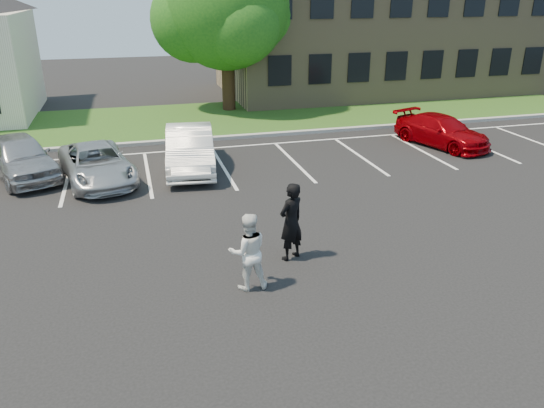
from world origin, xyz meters
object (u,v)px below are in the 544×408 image
object	(u,v)px
tree	(227,8)
car_red_compact	(442,131)
man_black_suit	(291,222)
car_silver_west	(20,157)
man_white_shirt	(248,252)
office_building	(394,24)
car_white_sedan	(190,149)
car_silver_minivan	(97,164)

from	to	relation	value
tree	car_red_compact	world-z (taller)	tree
man_black_suit	car_silver_west	distance (m)	11.23
man_white_shirt	office_building	bearing A→B (deg)	-122.43
car_silver_west	car_red_compact	xyz separation A→B (m)	(16.72, -0.24, -0.13)
car_white_sedan	car_red_compact	xyz separation A→B (m)	(10.80, 0.43, -0.15)
car_white_sedan	car_red_compact	bearing A→B (deg)	8.38
car_white_sedan	man_white_shirt	bearing A→B (deg)	-82.70
man_black_suit	man_white_shirt	xyz separation A→B (m)	(-1.33, -1.09, -0.10)
tree	car_silver_west	size ratio (longest dim) A/B	1.95
office_building	man_black_suit	xyz separation A→B (m)	(-13.69, -21.63, -3.16)
man_black_suit	car_red_compact	distance (m)	12.38
man_white_shirt	car_silver_minivan	size ratio (longest dim) A/B	0.39
man_white_shirt	car_silver_minivan	world-z (taller)	man_white_shirt
car_white_sedan	car_silver_west	bearing A→B (deg)	179.62
tree	man_white_shirt	xyz separation A→B (m)	(-3.26, -18.72, -4.45)
office_building	car_red_compact	bearing A→B (deg)	-108.14
office_building	car_white_sedan	distance (m)	20.87
car_silver_west	car_silver_minivan	size ratio (longest dim) A/B	0.99
office_building	car_red_compact	xyz separation A→B (m)	(-4.41, -13.45, -3.52)
office_building	car_silver_minivan	world-z (taller)	office_building
man_black_suit	car_silver_minivan	size ratio (longest dim) A/B	0.44
car_silver_west	car_red_compact	world-z (taller)	car_silver_west
office_building	car_white_sedan	xyz separation A→B (m)	(-15.21, -13.89, -3.37)
car_silver_minivan	car_red_compact	bearing A→B (deg)	-8.61
man_white_shirt	car_red_compact	distance (m)	14.09
car_silver_west	car_red_compact	size ratio (longest dim) A/B	1.02
man_black_suit	tree	bearing A→B (deg)	-124.96
office_building	tree	xyz separation A→B (m)	(-11.76, -4.00, 1.19)
man_white_shirt	car_white_sedan	world-z (taller)	man_white_shirt
office_building	car_white_sedan	world-z (taller)	office_building
man_black_suit	car_silver_minivan	distance (m)	8.73
car_silver_west	car_white_sedan	world-z (taller)	car_white_sedan
tree	man_black_suit	xyz separation A→B (m)	(-1.93, -17.63, -4.35)
tree	car_red_compact	bearing A→B (deg)	-52.12
tree	man_white_shirt	bearing A→B (deg)	-99.87
man_black_suit	man_white_shirt	world-z (taller)	man_black_suit
car_silver_west	man_white_shirt	bearing A→B (deg)	-80.44
tree	man_white_shirt	world-z (taller)	tree
office_building	man_black_suit	bearing A→B (deg)	-122.33
tree	man_white_shirt	size ratio (longest dim) A/B	4.88
car_silver_minivan	tree	bearing A→B (deg)	44.66
car_silver_minivan	office_building	bearing A→B (deg)	25.53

